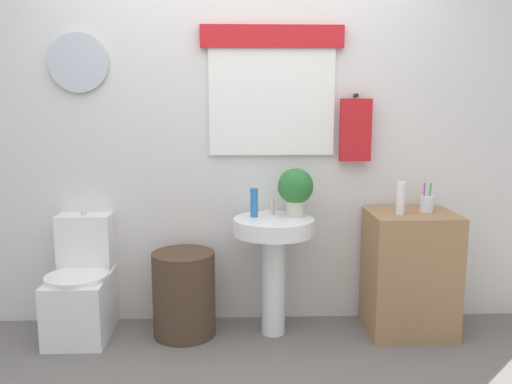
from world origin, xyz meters
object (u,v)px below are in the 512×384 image
at_px(pedestal_sink, 274,248).
at_px(potted_plant, 295,188).
at_px(laundry_hamper, 184,294).
at_px(lotion_bottle, 401,198).
at_px(wooden_cabinet, 410,273).
at_px(soap_bottle, 254,203).
at_px(toothbrush_cup, 427,204).
at_px(toilet, 82,290).

xyz_separation_m(pedestal_sink, potted_plant, (0.14, 0.06, 0.37)).
distance_m(laundry_hamper, lotion_bottle, 1.48).
distance_m(wooden_cabinet, soap_bottle, 1.09).
relative_size(potted_plant, toothbrush_cup, 1.64).
distance_m(pedestal_sink, potted_plant, 0.40).
bearing_deg(wooden_cabinet, laundry_hamper, 180.00).
relative_size(toilet, soap_bottle, 4.24).
height_order(toilet, toothbrush_cup, toothbrush_cup).
distance_m(laundry_hamper, toothbrush_cup, 1.63).
height_order(wooden_cabinet, soap_bottle, soap_bottle).
distance_m(wooden_cabinet, potted_plant, 0.91).
relative_size(potted_plant, lotion_bottle, 1.51).
height_order(laundry_hamper, potted_plant, potted_plant).
relative_size(soap_bottle, potted_plant, 0.60).
bearing_deg(wooden_cabinet, lotion_bottle, -156.75).
bearing_deg(toothbrush_cup, potted_plant, 177.24).
relative_size(pedestal_sink, wooden_cabinet, 0.96).
bearing_deg(potted_plant, pedestal_sink, -156.80).
xyz_separation_m(toilet, pedestal_sink, (1.21, -0.04, 0.27)).
bearing_deg(laundry_hamper, toothbrush_cup, 0.76).
xyz_separation_m(potted_plant, toothbrush_cup, (0.82, -0.04, -0.10)).
bearing_deg(lotion_bottle, potted_plant, 171.09).
height_order(laundry_hamper, soap_bottle, soap_bottle).
relative_size(wooden_cabinet, toothbrush_cup, 4.22).
bearing_deg(pedestal_sink, soap_bottle, 157.38).
bearing_deg(potted_plant, toilet, -178.99).
distance_m(pedestal_sink, wooden_cabinet, 0.89).
bearing_deg(pedestal_sink, toothbrush_cup, 1.20).
height_order(toilet, pedestal_sink, toilet).
xyz_separation_m(lotion_bottle, toothbrush_cup, (0.19, 0.06, -0.05)).
xyz_separation_m(wooden_cabinet, lotion_bottle, (-0.09, -0.04, 0.49)).
distance_m(toilet, toothbrush_cup, 2.24).
relative_size(laundry_hamper, potted_plant, 1.77).
bearing_deg(toilet, potted_plant, 1.01).
relative_size(toilet, potted_plant, 2.53).
height_order(toilet, wooden_cabinet, wooden_cabinet).
bearing_deg(lotion_bottle, wooden_cabinet, 23.25).
xyz_separation_m(laundry_hamper, potted_plant, (0.71, 0.06, 0.66)).
height_order(wooden_cabinet, toothbrush_cup, toothbrush_cup).
height_order(pedestal_sink, toothbrush_cup, toothbrush_cup).
xyz_separation_m(laundry_hamper, lotion_bottle, (1.34, -0.04, 0.61)).
bearing_deg(toilet, soap_bottle, 0.73).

